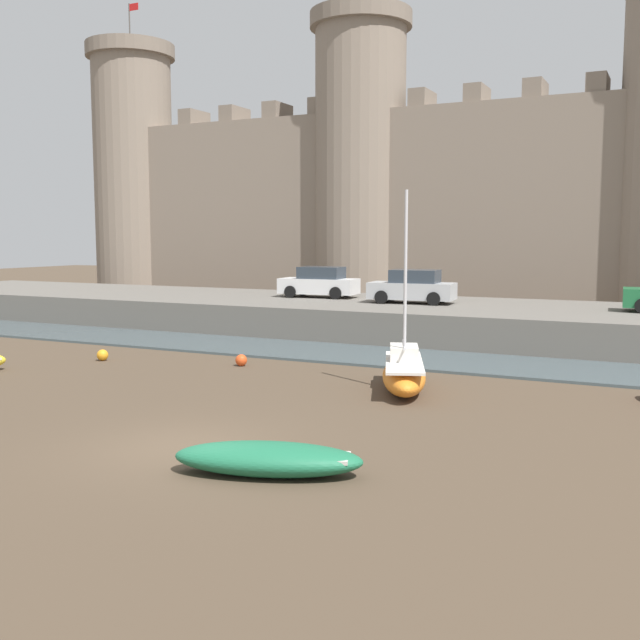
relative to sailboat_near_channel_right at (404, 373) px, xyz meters
The scene contains 10 objects.
ground_plane 8.48m from the sailboat_near_channel_right, 106.98° to the right, with size 160.00×160.00×0.00m, color #4C3D2D.
water_channel 6.17m from the sailboat_near_channel_right, 113.72° to the left, with size 80.00×4.50×0.10m, color #47565B.
quay_road 13.11m from the sailboat_near_channel_right, 100.87° to the left, with size 68.56×10.00×1.52m, color #666059.
castle 25.92m from the sailboat_near_channel_right, 95.73° to the left, with size 63.17×6.61×22.08m.
sailboat_near_channel_right is the anchor object (origin of this frame).
rowboat_near_channel_left 8.94m from the sailboat_near_channel_right, 88.03° to the right, with size 4.05×2.42×0.66m.
mooring_buoy_off_centre 12.30m from the sailboat_near_channel_right, behind, with size 0.43×0.43×0.43m, color orange.
mooring_buoy_mid_mud 7.06m from the sailboat_near_channel_right, 166.96° to the left, with size 0.43×0.43×0.43m, color #E04C1E.
car_quay_centre_east 13.57m from the sailboat_near_channel_right, 107.85° to the left, with size 4.21×2.11×1.62m.
car_quay_centre_west 17.11m from the sailboat_near_channel_right, 124.75° to the left, with size 4.21×2.11×1.62m.
Camera 1 is at (10.06, -13.46, 4.76)m, focal length 42.00 mm.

